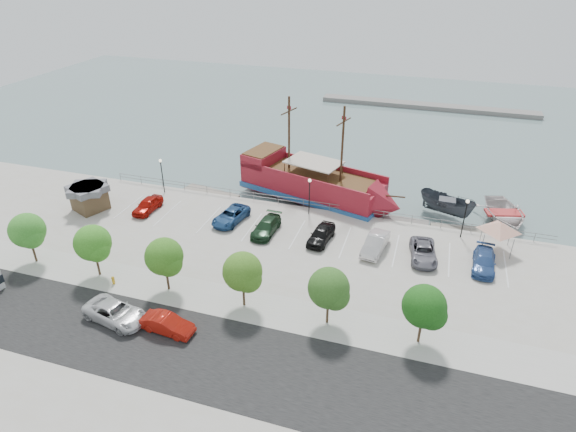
% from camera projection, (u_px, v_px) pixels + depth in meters
% --- Properties ---
extents(ground, '(160.00, 160.00, 0.00)m').
position_uv_depth(ground, '(292.00, 253.00, 48.21)').
color(ground, slate).
extents(land_slab, '(100.00, 58.00, 1.20)m').
position_uv_depth(land_slab, '(194.00, 423.00, 30.55)').
color(land_slab, '#A59E8F').
rests_on(land_slab, ground).
extents(street, '(100.00, 8.00, 0.04)m').
position_uv_depth(street, '(226.00, 360.00, 34.41)').
color(street, black).
rests_on(street, land_slab).
extents(sidewalk, '(100.00, 4.00, 0.05)m').
position_uv_depth(sidewalk, '(256.00, 307.00, 39.39)').
color(sidewalk, '#ABA9A0').
rests_on(sidewalk, land_slab).
extents(seawall_railing, '(50.00, 0.06, 1.00)m').
position_uv_depth(seawall_railing, '(312.00, 205.00, 53.94)').
color(seawall_railing, slate).
rests_on(seawall_railing, land_slab).
extents(far_shore, '(40.00, 3.00, 0.80)m').
position_uv_depth(far_shore, '(427.00, 106.00, 91.12)').
color(far_shore, gray).
rests_on(far_shore, ground).
extents(pirate_ship, '(20.55, 10.43, 12.72)m').
position_uv_depth(pirate_ship, '(322.00, 187.00, 56.50)').
color(pirate_ship, maroon).
rests_on(pirate_ship, ground).
extents(patrol_boat, '(6.98, 5.09, 2.54)m').
position_uv_depth(patrol_boat, '(446.00, 207.00, 53.99)').
color(patrol_boat, '#363B42').
rests_on(patrol_boat, ground).
extents(speedboat, '(7.29, 8.84, 1.59)m').
position_uv_depth(speedboat, '(504.00, 215.00, 53.32)').
color(speedboat, silver).
rests_on(speedboat, ground).
extents(dock_west, '(7.58, 3.39, 0.42)m').
position_uv_depth(dock_west, '(211.00, 194.00, 59.24)').
color(dock_west, gray).
rests_on(dock_west, ground).
extents(dock_mid, '(7.01, 2.02, 0.40)m').
position_uv_depth(dock_mid, '(396.00, 221.00, 53.31)').
color(dock_mid, slate).
rests_on(dock_mid, ground).
extents(dock_east, '(7.37, 3.02, 0.41)m').
position_uv_depth(dock_east, '(465.00, 232.00, 51.39)').
color(dock_east, gray).
rests_on(dock_east, ground).
extents(shed, '(4.59, 4.59, 2.88)m').
position_uv_depth(shed, '(89.00, 197.00, 53.43)').
color(shed, '#4F3C26').
rests_on(shed, land_slab).
extents(canopy_tent, '(4.25, 4.25, 3.49)m').
position_uv_depth(canopy_tent, '(501.00, 223.00, 45.45)').
color(canopy_tent, slate).
rests_on(canopy_tent, land_slab).
extents(street_van, '(5.75, 3.46, 1.50)m').
position_uv_depth(street_van, '(115.00, 313.00, 37.72)').
color(street_van, silver).
rests_on(street_van, street).
extents(street_sedan, '(4.35, 1.79, 1.40)m').
position_uv_depth(street_sedan, '(167.00, 324.00, 36.62)').
color(street_sedan, '#A8180D').
rests_on(street_sedan, street).
extents(fire_hydrant, '(0.28, 0.28, 0.79)m').
position_uv_depth(fire_hydrant, '(113.00, 280.00, 41.93)').
color(fire_hydrant, gold).
rests_on(fire_hydrant, sidewalk).
extents(lamp_post_left, '(0.36, 0.36, 4.28)m').
position_uv_depth(lamp_post_left, '(162.00, 170.00, 56.40)').
color(lamp_post_left, black).
rests_on(lamp_post_left, land_slab).
extents(lamp_post_mid, '(0.36, 0.36, 4.28)m').
position_uv_depth(lamp_post_mid, '(309.00, 190.00, 51.68)').
color(lamp_post_mid, black).
rests_on(lamp_post_mid, land_slab).
extents(lamp_post_right, '(0.36, 0.36, 4.28)m').
position_uv_depth(lamp_post_right, '(466.00, 212.00, 47.48)').
color(lamp_post_right, black).
rests_on(lamp_post_right, land_slab).
extents(tree_a, '(3.30, 3.20, 5.00)m').
position_uv_depth(tree_a, '(28.00, 232.00, 43.46)').
color(tree_a, '#473321').
rests_on(tree_a, sidewalk).
extents(tree_b, '(3.30, 3.20, 5.00)m').
position_uv_depth(tree_b, '(94.00, 244.00, 41.62)').
color(tree_b, '#473321').
rests_on(tree_b, sidewalk).
extents(tree_c, '(3.30, 3.20, 5.00)m').
position_uv_depth(tree_c, '(165.00, 258.00, 39.78)').
color(tree_c, '#473321').
rests_on(tree_c, sidewalk).
extents(tree_d, '(3.30, 3.20, 5.00)m').
position_uv_depth(tree_d, '(244.00, 273.00, 37.95)').
color(tree_d, '#473321').
rests_on(tree_d, sidewalk).
extents(tree_e, '(3.30, 3.20, 5.00)m').
position_uv_depth(tree_e, '(330.00, 290.00, 36.11)').
color(tree_e, '#473321').
rests_on(tree_e, sidewalk).
extents(tree_f, '(3.30, 3.20, 5.00)m').
position_uv_depth(tree_f, '(426.00, 308.00, 34.28)').
color(tree_f, '#473321').
rests_on(tree_f, sidewalk).
extents(parked_car_a, '(1.90, 4.40, 1.48)m').
position_uv_depth(parked_car_a, '(148.00, 205.00, 53.42)').
color(parked_car_a, '#9F0E06').
rests_on(parked_car_a, land_slab).
extents(parked_car_c, '(3.14, 5.38, 1.41)m').
position_uv_depth(parked_car_c, '(231.00, 216.00, 51.35)').
color(parked_car_c, navy).
rests_on(parked_car_c, land_slab).
extents(parked_car_d, '(2.20, 4.98, 1.42)m').
position_uv_depth(parked_car_d, '(266.00, 227.00, 49.33)').
color(parked_car_d, '#17331C').
rests_on(parked_car_d, land_slab).
extents(parked_car_e, '(2.36, 4.76, 1.56)m').
position_uv_depth(parked_car_e, '(321.00, 234.00, 47.91)').
color(parked_car_e, black).
rests_on(parked_car_e, land_slab).
extents(parked_car_f, '(2.36, 5.05, 1.60)m').
position_uv_depth(parked_car_f, '(375.00, 244.00, 46.36)').
color(parked_car_f, silver).
rests_on(parked_car_f, land_slab).
extents(parked_car_g, '(3.00, 5.31, 1.40)m').
position_uv_depth(parked_car_g, '(423.00, 252.00, 45.26)').
color(parked_car_g, slate).
rests_on(parked_car_g, land_slab).
extents(parked_car_h, '(2.28, 4.98, 1.41)m').
position_uv_depth(parked_car_h, '(484.00, 261.00, 43.90)').
color(parked_car_h, '#30508B').
rests_on(parked_car_h, land_slab).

